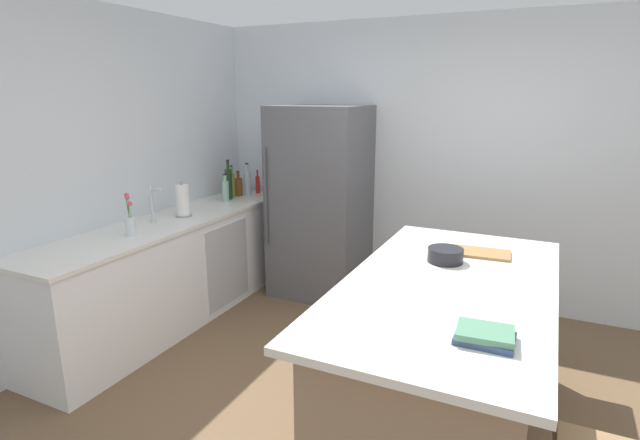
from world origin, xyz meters
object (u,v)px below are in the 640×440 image
(mixing_bowl, at_px, (445,255))
(cutting_board, at_px, (482,253))
(sink_faucet, at_px, (153,204))
(soda_bottle, at_px, (247,182))
(cookbook_stack, at_px, (485,336))
(kitchen_island, at_px, (444,357))
(whiskey_bottle, at_px, (239,186))
(olive_oil_bottle, at_px, (232,185))
(gin_bottle, at_px, (225,190))
(hot_sauce_bottle, at_px, (258,184))
(flower_vase, at_px, (130,222))
(wine_bottle, at_px, (229,183))
(paper_towel_roll, at_px, (183,201))
(refrigerator, at_px, (320,202))

(mixing_bowl, bearing_deg, cutting_board, 53.66)
(sink_faucet, distance_m, soda_bottle, 1.31)
(cookbook_stack, height_order, cutting_board, cookbook_stack)
(kitchen_island, xyz_separation_m, sink_faucet, (-2.47, 0.36, 0.59))
(whiskey_bottle, relative_size, olive_oil_bottle, 0.78)
(sink_faucet, distance_m, gin_bottle, 0.92)
(hot_sauce_bottle, bearing_deg, sink_faucet, -94.18)
(kitchen_island, distance_m, olive_oil_bottle, 2.94)
(flower_vase, distance_m, gin_bottle, 1.29)
(whiskey_bottle, bearing_deg, wine_bottle, -86.71)
(hot_sauce_bottle, xyz_separation_m, wine_bottle, (-0.09, -0.38, 0.06))
(whiskey_bottle, distance_m, olive_oil_bottle, 0.10)
(hot_sauce_bottle, bearing_deg, whiskey_bottle, -117.51)
(flower_vase, height_order, paper_towel_roll, flower_vase)
(olive_oil_bottle, xyz_separation_m, wine_bottle, (0.02, -0.09, 0.03))
(whiskey_bottle, bearing_deg, olive_oil_bottle, -95.10)
(kitchen_island, xyz_separation_m, cookbook_stack, (0.26, -0.61, 0.49))
(refrigerator, distance_m, soda_bottle, 0.89)
(mixing_bowl, bearing_deg, sink_faucet, 179.02)
(paper_towel_roll, distance_m, wine_bottle, 0.76)
(refrigerator, xyz_separation_m, olive_oil_bottle, (-0.93, -0.13, 0.12))
(cookbook_stack, distance_m, mixing_bowl, 1.00)
(flower_vase, relative_size, olive_oil_bottle, 0.99)
(wine_bottle, height_order, mixing_bowl, wine_bottle)
(kitchen_island, height_order, whiskey_bottle, whiskey_bottle)
(soda_bottle, bearing_deg, gin_bottle, -89.89)
(whiskey_bottle, distance_m, cutting_board, 2.75)
(refrigerator, xyz_separation_m, mixing_bowl, (1.45, -1.28, 0.07))
(paper_towel_roll, xyz_separation_m, mixing_bowl, (2.31, -0.32, -0.06))
(soda_bottle, distance_m, mixing_bowl, 2.69)
(whiskey_bottle, bearing_deg, soda_bottle, 63.00)
(paper_towel_roll, bearing_deg, whiskey_bottle, 94.36)
(paper_towel_roll, relative_size, mixing_bowl, 1.45)
(whiskey_bottle, height_order, cutting_board, whiskey_bottle)
(hot_sauce_bottle, bearing_deg, olive_oil_bottle, -110.80)
(whiskey_bottle, distance_m, wine_bottle, 0.19)
(wine_bottle, relative_size, gin_bottle, 1.45)
(flower_vase, distance_m, wine_bottle, 1.40)
(flower_vase, bearing_deg, cutting_board, 13.10)
(refrigerator, distance_m, olive_oil_bottle, 0.95)
(sink_faucet, distance_m, wine_bottle, 1.03)
(sink_faucet, distance_m, olive_oil_bottle, 1.12)
(sink_faucet, xyz_separation_m, whiskey_bottle, (-0.00, 1.21, -0.06))
(kitchen_island, distance_m, sink_faucet, 2.56)
(hot_sauce_bottle, height_order, wine_bottle, wine_bottle)
(hot_sauce_bottle, relative_size, olive_oil_bottle, 0.75)
(paper_towel_roll, xyz_separation_m, hot_sauce_bottle, (0.03, 1.14, -0.04))
(gin_bottle, bearing_deg, kitchen_island, -27.98)
(paper_towel_roll, relative_size, cutting_board, 0.86)
(sink_faucet, relative_size, whiskey_bottle, 1.17)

